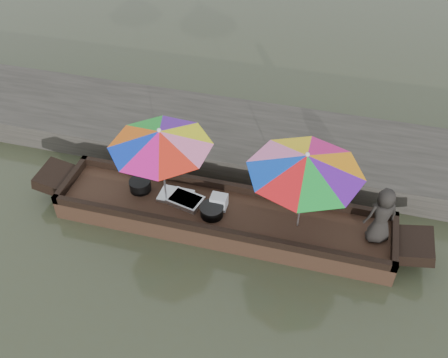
% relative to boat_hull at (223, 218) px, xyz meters
% --- Properties ---
extents(water, '(80.00, 80.00, 0.00)m').
position_rel_boat_hull_xyz_m(water, '(0.00, 0.00, -0.17)').
color(water, '#3A402C').
rests_on(water, ground).
extents(dock, '(22.00, 2.20, 0.50)m').
position_rel_boat_hull_xyz_m(dock, '(0.00, 2.20, 0.08)').
color(dock, '#2D2B26').
rests_on(dock, ground).
extents(boat_hull, '(5.83, 1.20, 0.35)m').
position_rel_boat_hull_xyz_m(boat_hull, '(0.00, 0.00, 0.00)').
color(boat_hull, '#392218').
rests_on(boat_hull, water).
extents(cooking_pot, '(0.38, 0.38, 0.20)m').
position_rel_boat_hull_xyz_m(cooking_pot, '(-1.57, 0.14, 0.28)').
color(cooking_pot, black).
rests_on(cooking_pot, boat_hull).
extents(tray_crayfish, '(0.67, 0.53, 0.09)m').
position_rel_boat_hull_xyz_m(tray_crayfish, '(-0.68, 0.04, 0.22)').
color(tray_crayfish, silver).
rests_on(tray_crayfish, boat_hull).
extents(tray_scallop, '(0.59, 0.42, 0.06)m').
position_rel_boat_hull_xyz_m(tray_scallop, '(-0.89, 0.12, 0.21)').
color(tray_scallop, silver).
rests_on(tray_scallop, boat_hull).
extents(charcoal_grill, '(0.39, 0.39, 0.18)m').
position_rel_boat_hull_xyz_m(charcoal_grill, '(-0.15, -0.14, 0.27)').
color(charcoal_grill, black).
rests_on(charcoal_grill, boat_hull).
extents(supply_bag, '(0.28, 0.22, 0.26)m').
position_rel_boat_hull_xyz_m(supply_bag, '(-0.08, 0.07, 0.30)').
color(supply_bag, silver).
rests_on(supply_bag, boat_hull).
extents(vendor, '(0.61, 0.52, 1.05)m').
position_rel_boat_hull_xyz_m(vendor, '(2.56, 0.04, 0.70)').
color(vendor, black).
rests_on(vendor, boat_hull).
extents(umbrella_bow, '(2.16, 2.16, 1.55)m').
position_rel_boat_hull_xyz_m(umbrella_bow, '(-1.02, 0.00, 0.95)').
color(umbrella_bow, '#FFF814').
rests_on(umbrella_bow, boat_hull).
extents(umbrella_stern, '(1.86, 1.86, 1.55)m').
position_rel_boat_hull_xyz_m(umbrella_stern, '(1.30, 0.00, 0.95)').
color(umbrella_stern, orange).
rests_on(umbrella_stern, boat_hull).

